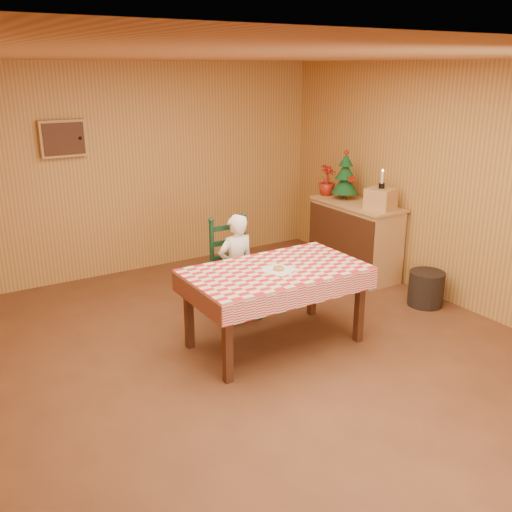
# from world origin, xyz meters

# --- Properties ---
(ground) EXTENTS (6.00, 6.00, 0.00)m
(ground) POSITION_xyz_m (0.00, 0.00, 0.00)
(ground) COLOR brown
(ground) RESTS_ON ground
(cabin_walls) EXTENTS (5.10, 6.05, 2.65)m
(cabin_walls) POSITION_xyz_m (-0.00, 0.53, 1.83)
(cabin_walls) COLOR #C89048
(cabin_walls) RESTS_ON ground
(dining_table) EXTENTS (1.66, 0.96, 0.77)m
(dining_table) POSITION_xyz_m (0.25, 0.26, 0.69)
(dining_table) COLOR #462312
(dining_table) RESTS_ON ground
(ladder_chair) EXTENTS (0.44, 0.40, 1.08)m
(ladder_chair) POSITION_xyz_m (0.25, 1.04, 0.50)
(ladder_chair) COLOR black
(ladder_chair) RESTS_ON ground
(seated_child) EXTENTS (0.41, 0.27, 1.12)m
(seated_child) POSITION_xyz_m (0.25, 0.99, 0.56)
(seated_child) COLOR white
(seated_child) RESTS_ON ground
(napkin) EXTENTS (0.34, 0.34, 0.00)m
(napkin) POSITION_xyz_m (0.25, 0.21, 0.77)
(napkin) COLOR white
(napkin) RESTS_ON dining_table
(donut) EXTENTS (0.13, 0.13, 0.03)m
(donut) POSITION_xyz_m (0.25, 0.21, 0.79)
(donut) COLOR #CE914A
(donut) RESTS_ON napkin
(shelf_unit) EXTENTS (0.54, 1.24, 0.93)m
(shelf_unit) POSITION_xyz_m (2.20, 1.37, 0.47)
(shelf_unit) COLOR tan
(shelf_unit) RESTS_ON ground
(crate) EXTENTS (0.38, 0.38, 0.25)m
(crate) POSITION_xyz_m (2.20, 0.97, 1.06)
(crate) COLOR tan
(crate) RESTS_ON shelf_unit
(christmas_tree) EXTENTS (0.34, 0.34, 0.62)m
(christmas_tree) POSITION_xyz_m (2.20, 1.62, 1.21)
(christmas_tree) COLOR #462312
(christmas_tree) RESTS_ON shelf_unit
(flower_arrangement) EXTENTS (0.25, 0.25, 0.39)m
(flower_arrangement) POSITION_xyz_m (2.15, 1.92, 1.12)
(flower_arrangement) COLOR maroon
(flower_arrangement) RESTS_ON shelf_unit
(candle_set) EXTENTS (0.07, 0.07, 0.22)m
(candle_set) POSITION_xyz_m (2.20, 0.97, 1.24)
(candle_set) COLOR black
(candle_set) RESTS_ON crate
(storage_bin) EXTENTS (0.48, 0.48, 0.39)m
(storage_bin) POSITION_xyz_m (2.20, 0.16, 0.19)
(storage_bin) COLOR black
(storage_bin) RESTS_ON ground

